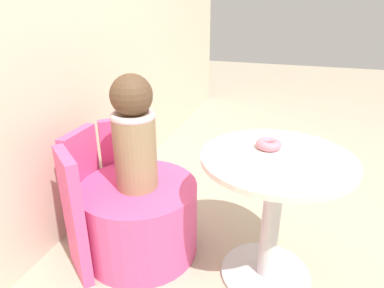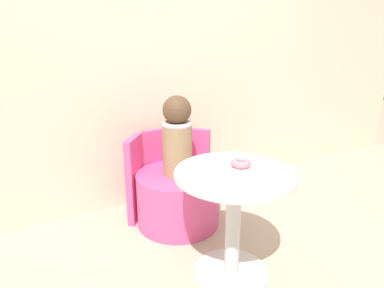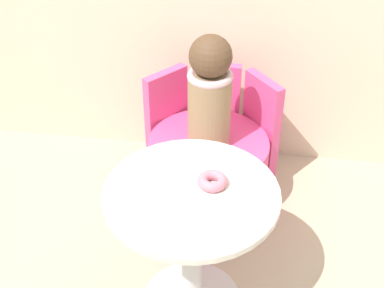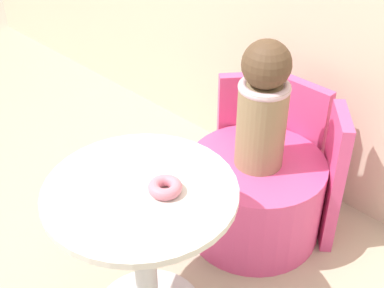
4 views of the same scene
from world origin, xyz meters
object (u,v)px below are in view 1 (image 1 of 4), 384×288
at_px(donut, 269,144).
at_px(child_figure, 134,133).
at_px(tub_chair, 140,218).
at_px(round_table, 273,197).

bearing_deg(donut, child_figure, 97.55).
relative_size(tub_chair, child_figure, 1.07).
height_order(round_table, child_figure, child_figure).
bearing_deg(round_table, tub_chair, 90.65).
relative_size(round_table, donut, 5.81).
bearing_deg(child_figure, round_table, -89.35).
bearing_deg(round_table, donut, 32.57).
height_order(tub_chair, child_figure, child_figure).
distance_m(child_figure, donut, 0.62).
bearing_deg(tub_chair, child_figure, 0.00).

